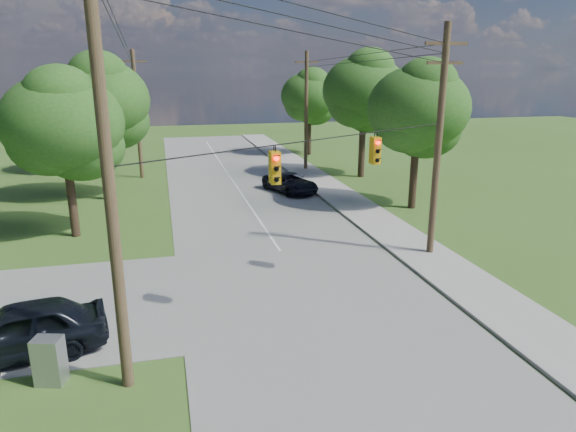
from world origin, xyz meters
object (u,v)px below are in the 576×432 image
object	(u,v)px
control_cabinet	(49,361)
car_cross_dark	(20,330)
pole_north_e	(306,110)
car_main_north	(290,183)
pole_ne	(439,140)
pole_north_w	(137,114)
pole_sw	(107,166)

from	to	relation	value
control_cabinet	car_cross_dark	bearing A→B (deg)	139.65
control_cabinet	pole_north_e	bearing A→B (deg)	77.78
pole_north_e	car_main_north	bearing A→B (deg)	-113.02
pole_ne	pole_north_e	xyz separation A→B (m)	(-0.00, 22.00, -0.34)
car_cross_dark	car_main_north	world-z (taller)	car_cross_dark
pole_north_e	car_cross_dark	xyz separation A→B (m)	(-16.73, -27.30, -4.24)
pole_north_w	car_main_north	distance (m)	13.92
pole_sw	control_cabinet	bearing A→B (deg)	164.03
car_cross_dark	control_cabinet	bearing A→B (deg)	24.27
pole_ne	pole_sw	bearing A→B (deg)	-150.62
pole_north_e	control_cabinet	world-z (taller)	pole_north_e
pole_north_e	pole_sw	bearing A→B (deg)	-114.52
pole_sw	pole_north_e	world-z (taller)	pole_sw
pole_ne	pole_north_w	size ratio (longest dim) A/B	1.05
pole_sw	pole_ne	size ratio (longest dim) A/B	1.14
car_cross_dark	pole_ne	bearing A→B (deg)	98.25
pole_north_w	control_cabinet	distance (m)	29.39
pole_ne	car_main_north	world-z (taller)	pole_ne
pole_sw	pole_ne	distance (m)	15.51
pole_north_w	control_cabinet	xyz separation A→B (m)	(-1.70, -29.00, -4.43)
pole_north_e	pole_ne	bearing A→B (deg)	-90.00
pole_sw	pole_north_w	distance (m)	29.62
pole_north_e	pole_north_w	size ratio (longest dim) A/B	1.00
pole_sw	pole_north_e	xyz separation A→B (m)	(13.50, 29.60, -1.10)
pole_ne	pole_north_e	world-z (taller)	pole_ne
pole_ne	car_cross_dark	xyz separation A→B (m)	(-16.73, -5.30, -4.57)
pole_north_e	pole_north_w	bearing A→B (deg)	180.00
pole_ne	car_main_north	distance (m)	15.17
pole_north_w	car_main_north	world-z (taller)	pole_north_w
car_main_north	control_cabinet	xyz separation A→B (m)	(-12.20, -21.00, -0.01)
pole_north_e	control_cabinet	bearing A→B (deg)	-118.27
pole_north_e	car_cross_dark	distance (m)	32.30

